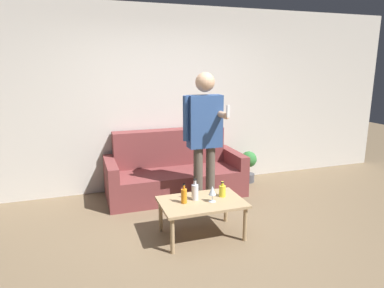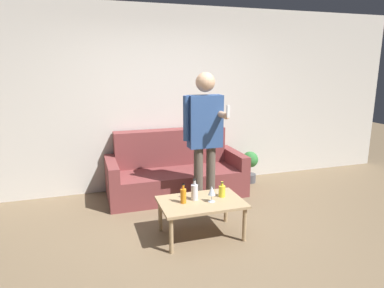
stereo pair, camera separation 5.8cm
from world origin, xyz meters
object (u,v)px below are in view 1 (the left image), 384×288
at_px(couch, 174,173).
at_px(coffee_table, 202,205).
at_px(person_standing_front, 204,131).
at_px(bottle_orange, 222,191).

xyz_separation_m(couch, coffee_table, (-0.07, -1.36, 0.05)).
bearing_deg(person_standing_front, bottle_orange, -89.10).
height_order(bottle_orange, person_standing_front, person_standing_front).
bearing_deg(couch, bottle_orange, -81.49).
bearing_deg(bottle_orange, person_standing_front, 90.90).
bearing_deg(couch, person_standing_front, -75.97).
distance_m(coffee_table, bottle_orange, 0.29).
distance_m(couch, coffee_table, 1.36).
relative_size(bottle_orange, person_standing_front, 0.10).
distance_m(couch, bottle_orange, 1.33).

